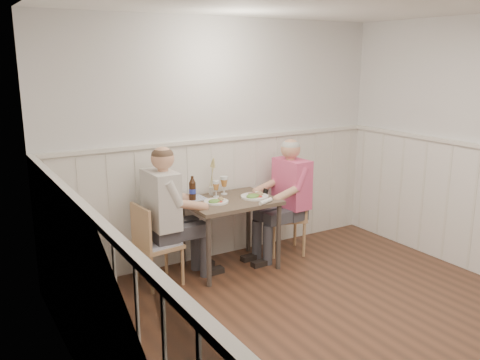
{
  "coord_description": "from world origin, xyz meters",
  "views": [
    {
      "loc": [
        -2.66,
        -2.56,
        2.19
      ],
      "look_at": [
        -0.14,
        1.64,
        1.0
      ],
      "focal_mm": 38.0,
      "sensor_mm": 36.0,
      "label": 1
    }
  ],
  "objects_px": {
    "chair_right": "(290,213)",
    "man_in_pink": "(288,207)",
    "grass_vase": "(211,178)",
    "beer_bottle": "(192,190)",
    "chair_left": "(154,242)",
    "diner_cream": "(166,226)",
    "dining_table": "(230,209)"
  },
  "relations": [
    {
      "from": "chair_right",
      "to": "man_in_pink",
      "type": "distance_m",
      "value": 0.13
    },
    {
      "from": "grass_vase",
      "to": "beer_bottle",
      "type": "bearing_deg",
      "value": -162.09
    },
    {
      "from": "chair_left",
      "to": "beer_bottle",
      "type": "bearing_deg",
      "value": 18.26
    },
    {
      "from": "chair_right",
      "to": "diner_cream",
      "type": "relative_size",
      "value": 0.62
    },
    {
      "from": "dining_table",
      "to": "chair_right",
      "type": "xyz_separation_m",
      "value": [
        0.8,
        0.04,
        -0.18
      ]
    },
    {
      "from": "dining_table",
      "to": "man_in_pink",
      "type": "bearing_deg",
      "value": -1.52
    },
    {
      "from": "diner_cream",
      "to": "dining_table",
      "type": "bearing_deg",
      "value": -1.83
    },
    {
      "from": "chair_right",
      "to": "grass_vase",
      "type": "distance_m",
      "value": 1.03
    },
    {
      "from": "chair_left",
      "to": "grass_vase",
      "type": "relative_size",
      "value": 1.97
    },
    {
      "from": "dining_table",
      "to": "chair_left",
      "type": "distance_m",
      "value": 0.88
    },
    {
      "from": "dining_table",
      "to": "beer_bottle",
      "type": "relative_size",
      "value": 3.61
    },
    {
      "from": "man_in_pink",
      "to": "grass_vase",
      "type": "height_order",
      "value": "man_in_pink"
    },
    {
      "from": "diner_cream",
      "to": "beer_bottle",
      "type": "xyz_separation_m",
      "value": [
        0.37,
        0.15,
        0.28
      ]
    },
    {
      "from": "chair_left",
      "to": "grass_vase",
      "type": "bearing_deg",
      "value": 18.14
    },
    {
      "from": "chair_left",
      "to": "man_in_pink",
      "type": "bearing_deg",
      "value": -0.95
    },
    {
      "from": "dining_table",
      "to": "man_in_pink",
      "type": "relative_size",
      "value": 0.69
    },
    {
      "from": "chair_right",
      "to": "beer_bottle",
      "type": "xyz_separation_m",
      "value": [
        -1.15,
        0.14,
        0.4
      ]
    },
    {
      "from": "beer_bottle",
      "to": "dining_table",
      "type": "bearing_deg",
      "value": -26.83
    },
    {
      "from": "man_in_pink",
      "to": "diner_cream",
      "type": "bearing_deg",
      "value": 178.33
    },
    {
      "from": "chair_right",
      "to": "grass_vase",
      "type": "xyz_separation_m",
      "value": [
        -0.89,
        0.22,
        0.47
      ]
    },
    {
      "from": "chair_left",
      "to": "dining_table",
      "type": "bearing_deg",
      "value": -0.46
    },
    {
      "from": "man_in_pink",
      "to": "grass_vase",
      "type": "relative_size",
      "value": 3.21
    },
    {
      "from": "chair_right",
      "to": "man_in_pink",
      "type": "height_order",
      "value": "man_in_pink"
    },
    {
      "from": "dining_table",
      "to": "grass_vase",
      "type": "xyz_separation_m",
      "value": [
        -0.08,
        0.26,
        0.29
      ]
    },
    {
      "from": "grass_vase",
      "to": "diner_cream",
      "type": "bearing_deg",
      "value": -159.35
    },
    {
      "from": "man_in_pink",
      "to": "beer_bottle",
      "type": "relative_size",
      "value": 5.26
    },
    {
      "from": "dining_table",
      "to": "man_in_pink",
      "type": "xyz_separation_m",
      "value": [
        0.74,
        -0.02,
        -0.08
      ]
    },
    {
      "from": "diner_cream",
      "to": "beer_bottle",
      "type": "bearing_deg",
      "value": 22.54
    },
    {
      "from": "chair_left",
      "to": "beer_bottle",
      "type": "height_order",
      "value": "beer_bottle"
    },
    {
      "from": "dining_table",
      "to": "diner_cream",
      "type": "height_order",
      "value": "diner_cream"
    },
    {
      "from": "man_in_pink",
      "to": "beer_bottle",
      "type": "height_order",
      "value": "man_in_pink"
    },
    {
      "from": "dining_table",
      "to": "chair_right",
      "type": "relative_size",
      "value": 1.07
    }
  ]
}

